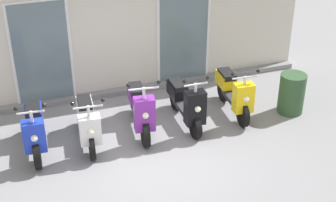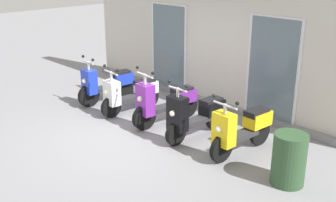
{
  "view_description": "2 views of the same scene",
  "coord_description": "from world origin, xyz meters",
  "px_view_note": "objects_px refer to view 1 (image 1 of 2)",
  "views": [
    {
      "loc": [
        -2.21,
        -7.19,
        5.28
      ],
      "look_at": [
        0.57,
        0.75,
        0.6
      ],
      "focal_mm": 53.24,
      "sensor_mm": 36.0,
      "label": 1
    },
    {
      "loc": [
        6.0,
        -4.91,
        3.46
      ],
      "look_at": [
        0.71,
        0.27,
        0.83
      ],
      "focal_mm": 44.06,
      "sensor_mm": 36.0,
      "label": 2
    }
  ],
  "objects_px": {
    "scooter_blue": "(35,129)",
    "scooter_black": "(186,103)",
    "scooter_white": "(88,121)",
    "trash_bin": "(292,93)",
    "scooter_purple": "(140,109)",
    "scooter_yellow": "(234,92)"
  },
  "relations": [
    {
      "from": "scooter_blue",
      "to": "scooter_purple",
      "type": "relative_size",
      "value": 0.95
    },
    {
      "from": "scooter_yellow",
      "to": "scooter_blue",
      "type": "bearing_deg",
      "value": -179.21
    },
    {
      "from": "trash_bin",
      "to": "scooter_yellow",
      "type": "bearing_deg",
      "value": 163.97
    },
    {
      "from": "scooter_blue",
      "to": "scooter_white",
      "type": "bearing_deg",
      "value": -2.39
    },
    {
      "from": "scooter_white",
      "to": "scooter_black",
      "type": "distance_m",
      "value": 1.97
    },
    {
      "from": "scooter_blue",
      "to": "scooter_purple",
      "type": "xyz_separation_m",
      "value": [
        2.0,
        0.05,
        0.02
      ]
    },
    {
      "from": "scooter_white",
      "to": "scooter_black",
      "type": "height_order",
      "value": "scooter_black"
    },
    {
      "from": "scooter_yellow",
      "to": "trash_bin",
      "type": "xyz_separation_m",
      "value": [
        1.16,
        -0.33,
        -0.07
      ]
    },
    {
      "from": "scooter_blue",
      "to": "scooter_white",
      "type": "distance_m",
      "value": 0.96
    },
    {
      "from": "scooter_blue",
      "to": "scooter_black",
      "type": "relative_size",
      "value": 0.99
    },
    {
      "from": "scooter_purple",
      "to": "scooter_black",
      "type": "relative_size",
      "value": 1.04
    },
    {
      "from": "scooter_black",
      "to": "scooter_purple",
      "type": "bearing_deg",
      "value": 176.14
    },
    {
      "from": "scooter_blue",
      "to": "scooter_white",
      "type": "xyz_separation_m",
      "value": [
        0.96,
        -0.04,
        -0.0
      ]
    },
    {
      "from": "scooter_black",
      "to": "trash_bin",
      "type": "height_order",
      "value": "scooter_black"
    },
    {
      "from": "scooter_blue",
      "to": "scooter_black",
      "type": "distance_m",
      "value": 2.92
    },
    {
      "from": "scooter_black",
      "to": "scooter_blue",
      "type": "bearing_deg",
      "value": 179.84
    },
    {
      "from": "scooter_blue",
      "to": "scooter_black",
      "type": "height_order",
      "value": "scooter_black"
    },
    {
      "from": "scooter_white",
      "to": "trash_bin",
      "type": "distance_m",
      "value": 4.21
    },
    {
      "from": "scooter_white",
      "to": "scooter_purple",
      "type": "distance_m",
      "value": 1.05
    },
    {
      "from": "scooter_black",
      "to": "trash_bin",
      "type": "relative_size",
      "value": 1.89
    },
    {
      "from": "scooter_blue",
      "to": "trash_bin",
      "type": "distance_m",
      "value": 5.17
    },
    {
      "from": "scooter_yellow",
      "to": "scooter_purple",
      "type": "bearing_deg",
      "value": -179.97
    }
  ]
}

